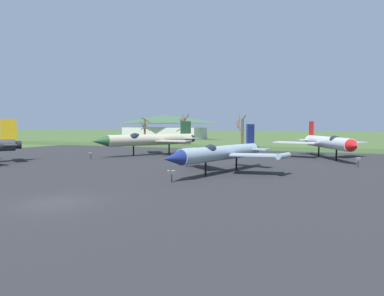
# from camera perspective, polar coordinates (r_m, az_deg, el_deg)

# --- Properties ---
(ground_plane) EXTENTS (600.00, 600.00, 0.00)m
(ground_plane) POSITION_cam_1_polar(r_m,az_deg,el_deg) (20.54, -22.30, -8.85)
(ground_plane) COLOR #425B2D
(asphalt_apron) EXTENTS (84.90, 55.76, 0.05)m
(asphalt_apron) POSITION_cam_1_polar(r_m,az_deg,el_deg) (34.26, -2.07, -3.53)
(asphalt_apron) COLOR #28282B
(asphalt_apron) RESTS_ON ground
(grass_verge_strip) EXTENTS (144.90, 12.00, 0.06)m
(grass_verge_strip) POSITION_cam_1_polar(r_m,az_deg,el_deg) (66.42, 10.28, -0.02)
(grass_verge_strip) COLOR #355024
(grass_verge_strip) RESTS_ON ground
(jet_fighter_front_left) EXTENTS (11.34, 15.95, 5.17)m
(jet_fighter_front_left) POSITION_cam_1_polar(r_m,az_deg,el_deg) (49.83, -7.37, 1.47)
(jet_fighter_front_left) COLOR #B7B293
(jet_fighter_front_left) RESTS_ON ground
(info_placard_front_left) EXTENTS (0.53, 0.40, 0.93)m
(info_placard_front_left) POSITION_cam_1_polar(r_m,az_deg,el_deg) (45.46, -17.02, -1.17)
(info_placard_front_left) COLOR black
(info_placard_front_left) RESTS_ON ground
(jet_fighter_front_right) EXTENTS (11.20, 13.91, 4.59)m
(jet_fighter_front_right) POSITION_cam_1_polar(r_m,az_deg,el_deg) (30.43, 4.86, -0.81)
(jet_fighter_front_right) COLOR #8EA3B2
(jet_fighter_front_right) RESTS_ON ground
(info_placard_front_right) EXTENTS (0.64, 0.38, 1.00)m
(info_placard_front_right) POSITION_cam_1_polar(r_m,az_deg,el_deg) (25.64, -3.53, -4.63)
(info_placard_front_right) COLOR black
(info_placard_front_right) RESTS_ON ground
(jet_fighter_rear_left) EXTENTS (12.37, 15.05, 5.10)m
(jet_fighter_rear_left) POSITION_cam_1_polar(r_m,az_deg,el_deg) (47.34, 22.34, 0.94)
(jet_fighter_rear_left) COLOR silver
(jet_fighter_rear_left) RESTS_ON ground
(info_placard_rear_left) EXTENTS (0.53, 0.28, 1.08)m
(info_placard_rear_left) POSITION_cam_1_polar(r_m,az_deg,el_deg) (39.06, 26.69, -2.08)
(info_placard_rear_left) COLOR black
(info_placard_rear_left) RESTS_ON ground
(bare_tree_far_left) EXTENTS (2.96, 2.97, 6.57)m
(bare_tree_far_left) POSITION_cam_1_polar(r_m,az_deg,el_deg) (81.68, -8.16, 3.12)
(bare_tree_far_left) COLOR brown
(bare_tree_far_left) RESTS_ON ground
(bare_tree_left_of_center) EXTENTS (3.33, 3.31, 7.20)m
(bare_tree_left_of_center) POSITION_cam_1_polar(r_m,az_deg,el_deg) (76.78, -1.44, 3.28)
(bare_tree_left_of_center) COLOR brown
(bare_tree_left_of_center) RESTS_ON ground
(bare_tree_center) EXTENTS (2.31, 2.36, 7.12)m
(bare_tree_center) POSITION_cam_1_polar(r_m,az_deg,el_deg) (74.14, 8.54, 3.13)
(bare_tree_center) COLOR brown
(bare_tree_center) RESTS_ON ground
(visitor_building) EXTENTS (29.98, 12.36, 8.28)m
(visitor_building) POSITION_cam_1_polar(r_m,az_deg,el_deg) (113.10, -4.89, 3.68)
(visitor_building) COLOR beige
(visitor_building) RESTS_ON ground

